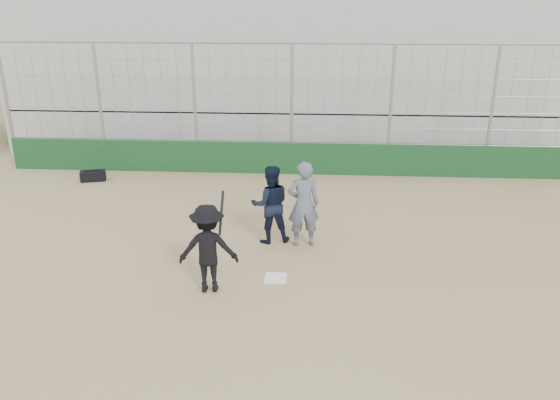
# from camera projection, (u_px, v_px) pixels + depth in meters

# --- Properties ---
(ground) EXTENTS (90.00, 90.00, 0.00)m
(ground) POSITION_uv_depth(u_px,v_px,m) (276.00, 279.00, 10.84)
(ground) COLOR olive
(ground) RESTS_ON ground
(home_plate) EXTENTS (0.44, 0.44, 0.02)m
(home_plate) POSITION_uv_depth(u_px,v_px,m) (276.00, 278.00, 10.84)
(home_plate) COLOR white
(home_plate) RESTS_ON ground
(backstop) EXTENTS (18.10, 0.25, 4.04)m
(backstop) POSITION_uv_depth(u_px,v_px,m) (291.00, 144.00, 17.06)
(backstop) COLOR #123819
(backstop) RESTS_ON ground
(bleachers) EXTENTS (20.25, 6.70, 6.98)m
(bleachers) POSITION_uv_depth(u_px,v_px,m) (297.00, 62.00, 21.01)
(bleachers) COLOR #9C9C9C
(bleachers) RESTS_ON ground
(tree_left) EXTENTS (4.48, 4.48, 7.00)m
(tree_left) POSITION_uv_depth(u_px,v_px,m) (2.00, 22.00, 20.27)
(tree_left) COLOR #332012
(tree_left) RESTS_ON ground
(batter_at_plate) EXTENTS (1.18, 0.81, 1.88)m
(batter_at_plate) POSITION_uv_depth(u_px,v_px,m) (208.00, 248.00, 10.15)
(batter_at_plate) COLOR black
(batter_at_plate) RESTS_ON ground
(catcher_crouched) EXTENTS (1.02, 0.88, 1.22)m
(catcher_crouched) POSITION_uv_depth(u_px,v_px,m) (271.00, 217.00, 12.27)
(catcher_crouched) COLOR black
(catcher_crouched) RESTS_ON ground
(umpire) EXTENTS (0.78, 0.59, 1.76)m
(umpire) POSITION_uv_depth(u_px,v_px,m) (303.00, 208.00, 12.03)
(umpire) COLOR #535A6A
(umpire) RESTS_ON ground
(equipment_bag) EXTENTS (0.79, 0.51, 0.35)m
(equipment_bag) POSITION_uv_depth(u_px,v_px,m) (93.00, 176.00, 16.59)
(equipment_bag) COLOR black
(equipment_bag) RESTS_ON ground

